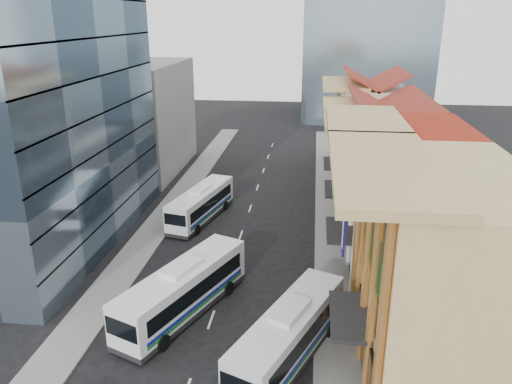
# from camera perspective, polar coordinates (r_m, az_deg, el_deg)

# --- Properties ---
(sidewalk_right) EXTENTS (3.00, 90.00, 0.15)m
(sidewalk_right) POSITION_cam_1_polar(r_m,az_deg,el_deg) (47.03, 8.59, -5.32)
(sidewalk_right) COLOR slate
(sidewalk_right) RESTS_ON ground
(sidewalk_left) EXTENTS (3.00, 90.00, 0.15)m
(sidewalk_left) POSITION_cam_1_polar(r_m,az_deg,el_deg) (49.31, -11.60, -4.30)
(sidewalk_left) COLOR slate
(sidewalk_left) RESTS_ON ground
(shophouse_tan) EXTENTS (8.00, 14.00, 12.00)m
(shophouse_tan) POSITION_cam_1_polar(r_m,az_deg,el_deg) (30.08, 20.65, -8.89)
(shophouse_tan) COLOR tan
(shophouse_tan) RESTS_ON ground
(shophouse_red) EXTENTS (8.00, 10.00, 12.00)m
(shophouse_red) POSITION_cam_1_polar(r_m,az_deg,el_deg) (40.81, 16.92, -0.92)
(shophouse_red) COLOR maroon
(shophouse_red) RESTS_ON ground
(shophouse_cream_near) EXTENTS (8.00, 9.00, 10.00)m
(shophouse_cream_near) POSITION_cam_1_polar(r_m,az_deg,el_deg) (50.00, 15.05, 1.80)
(shophouse_cream_near) COLOR beige
(shophouse_cream_near) RESTS_ON ground
(shophouse_cream_mid) EXTENTS (8.00, 9.00, 10.00)m
(shophouse_cream_mid) POSITION_cam_1_polar(r_m,az_deg,el_deg) (58.57, 13.90, 4.47)
(shophouse_cream_mid) COLOR beige
(shophouse_cream_mid) RESTS_ON ground
(shophouse_cream_far) EXTENTS (8.00, 12.00, 11.00)m
(shophouse_cream_far) POSITION_cam_1_polar(r_m,az_deg,el_deg) (68.60, 12.94, 7.14)
(shophouse_cream_far) COLOR beige
(shophouse_cream_far) RESTS_ON ground
(office_tower) EXTENTS (12.00, 26.00, 30.00)m
(office_tower) POSITION_cam_1_polar(r_m,az_deg,el_deg) (46.34, -24.35, 12.08)
(office_tower) COLOR #3D5061
(office_tower) RESTS_ON ground
(office_block_far) EXTENTS (10.00, 18.00, 14.00)m
(office_block_far) POSITION_cam_1_polar(r_m,az_deg,el_deg) (67.79, -12.93, 8.29)
(office_block_far) COLOR gray
(office_block_far) RESTS_ON ground
(bus_left_near) EXTENTS (7.24, 12.14, 3.84)m
(bus_left_near) POSITION_cam_1_polar(r_m,az_deg,el_deg) (35.25, -8.30, -10.93)
(bus_left_near) COLOR white
(bus_left_near) RESTS_ON ground
(bus_left_far) EXTENTS (4.98, 11.15, 3.48)m
(bus_left_far) POSITION_cam_1_polar(r_m,az_deg,el_deg) (50.67, -6.29, -1.30)
(bus_left_far) COLOR white
(bus_left_far) RESTS_ON ground
(bus_right) EXTENTS (6.87, 11.46, 3.63)m
(bus_right) POSITION_cam_1_polar(r_m,az_deg,el_deg) (30.85, 3.81, -15.89)
(bus_right) COLOR silver
(bus_right) RESTS_ON ground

